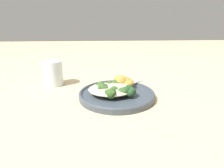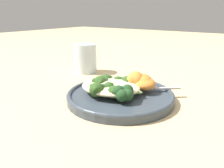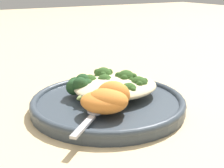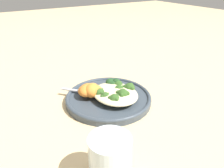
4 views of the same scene
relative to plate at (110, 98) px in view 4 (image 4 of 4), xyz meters
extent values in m
plane|color=#D6B784|center=(0.01, 0.00, -0.01)|extent=(4.00, 4.00, 0.00)
cylinder|color=#38424C|center=(0.00, 0.00, 0.00)|extent=(0.25, 0.25, 0.02)
torus|color=#38424C|center=(0.00, 0.00, 0.00)|extent=(0.26, 0.26, 0.01)
ellipsoid|color=beige|center=(-0.02, -0.01, 0.02)|extent=(0.15, 0.12, 0.02)
ellipsoid|color=#9EBC66|center=(0.02, 0.01, 0.02)|extent=(0.05, 0.06, 0.01)
sphere|color=#335623|center=(0.00, 0.04, 0.03)|extent=(0.03, 0.03, 0.03)
sphere|color=#335623|center=(0.00, 0.05, 0.03)|extent=(0.01, 0.01, 0.01)
sphere|color=#335623|center=(-0.01, 0.04, 0.03)|extent=(0.01, 0.01, 0.01)
sphere|color=#335623|center=(0.00, 0.02, 0.03)|extent=(0.01, 0.01, 0.01)
ellipsoid|color=#9EBC66|center=(0.01, 0.01, 0.02)|extent=(0.08, 0.05, 0.01)
sphere|color=#335623|center=(-0.02, 0.03, 0.02)|extent=(0.03, 0.03, 0.03)
sphere|color=#335623|center=(-0.02, 0.04, 0.03)|extent=(0.01, 0.01, 0.01)
sphere|color=#335623|center=(-0.02, 0.02, 0.03)|extent=(0.01, 0.01, 0.01)
ellipsoid|color=#9EBC66|center=(-0.01, 0.01, 0.02)|extent=(0.09, 0.03, 0.01)
sphere|color=#335623|center=(-0.05, 0.02, 0.03)|extent=(0.03, 0.03, 0.03)
sphere|color=#335623|center=(-0.05, 0.03, 0.03)|extent=(0.01, 0.01, 0.01)
sphere|color=#335623|center=(-0.06, 0.02, 0.03)|extent=(0.01, 0.01, 0.01)
sphere|color=#335623|center=(-0.05, 0.01, 0.03)|extent=(0.01, 0.01, 0.01)
ellipsoid|color=#9EBC66|center=(0.01, 0.00, 0.02)|extent=(0.11, 0.04, 0.02)
sphere|color=#335623|center=(-0.05, -0.01, 0.03)|extent=(0.03, 0.03, 0.03)
sphere|color=#335623|center=(-0.04, 0.00, 0.03)|extent=(0.01, 0.01, 0.01)
sphere|color=#335623|center=(-0.06, 0.00, 0.03)|extent=(0.01, 0.01, 0.01)
sphere|color=#335623|center=(-0.06, -0.02, 0.03)|extent=(0.01, 0.01, 0.01)
sphere|color=#335623|center=(-0.04, -0.02, 0.03)|extent=(0.01, 0.01, 0.01)
ellipsoid|color=#9EBC66|center=(0.01, -0.01, 0.02)|extent=(0.06, 0.05, 0.02)
sphere|color=#335623|center=(-0.01, -0.03, 0.03)|extent=(0.03, 0.03, 0.03)
sphere|color=#335623|center=(-0.01, -0.01, 0.03)|extent=(0.01, 0.01, 0.01)
sphere|color=#335623|center=(-0.01, -0.04, 0.03)|extent=(0.01, 0.01, 0.01)
ellipsoid|color=#9EBC66|center=(0.00, -0.02, 0.02)|extent=(0.07, 0.07, 0.02)
sphere|color=#335623|center=(-0.02, -0.05, 0.03)|extent=(0.03, 0.03, 0.03)
sphere|color=#335623|center=(-0.02, -0.04, 0.03)|extent=(0.01, 0.01, 0.01)
sphere|color=#335623|center=(-0.04, -0.05, 0.03)|extent=(0.01, 0.01, 0.01)
sphere|color=#335623|center=(-0.02, -0.07, 0.03)|extent=(0.01, 0.01, 0.01)
ellipsoid|color=#9EBC66|center=(0.02, -0.01, 0.02)|extent=(0.03, 0.07, 0.01)
sphere|color=#335623|center=(0.01, -0.04, 0.02)|extent=(0.03, 0.03, 0.03)
sphere|color=#335623|center=(0.02, -0.03, 0.03)|extent=(0.01, 0.01, 0.01)
sphere|color=#335623|center=(0.00, -0.04, 0.03)|extent=(0.01, 0.01, 0.01)
sphere|color=#335623|center=(0.02, -0.05, 0.03)|extent=(0.01, 0.01, 0.01)
ellipsoid|color=orange|center=(0.02, 0.05, 0.03)|extent=(0.06, 0.06, 0.04)
ellipsoid|color=orange|center=(0.03, 0.06, 0.03)|extent=(0.08, 0.08, 0.04)
ellipsoid|color=orange|center=(0.01, 0.04, 0.03)|extent=(0.05, 0.05, 0.04)
ellipsoid|color=orange|center=(0.04, 0.05, 0.03)|extent=(0.09, 0.09, 0.03)
sphere|color=#234723|center=(0.04, -0.03, 0.02)|extent=(0.03, 0.03, 0.03)
sphere|color=#234723|center=(0.04, -0.02, 0.03)|extent=(0.03, 0.03, 0.03)
sphere|color=#234723|center=(0.02, -0.03, 0.02)|extent=(0.03, 0.03, 0.03)
sphere|color=#234723|center=(0.02, -0.04, 0.03)|extent=(0.03, 0.03, 0.03)
sphere|color=#234723|center=(0.04, -0.04, 0.02)|extent=(0.03, 0.03, 0.03)
cube|color=#B7B7BC|center=(0.08, 0.09, 0.01)|extent=(0.05, 0.05, 0.00)
ellipsoid|color=#B7B7BC|center=(0.05, 0.05, 0.02)|extent=(0.05, 0.05, 0.01)
cylinder|color=silver|center=(-0.24, 0.15, 0.04)|extent=(0.08, 0.08, 0.10)
camera|label=1|loc=(-0.05, -0.54, 0.23)|focal=28.00mm
camera|label=2|loc=(0.27, -0.40, 0.19)|focal=35.00mm
camera|label=3|loc=(0.24, 0.43, 0.19)|focal=50.00mm
camera|label=4|loc=(-0.49, 0.29, 0.33)|focal=35.00mm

